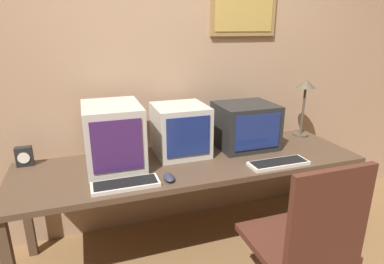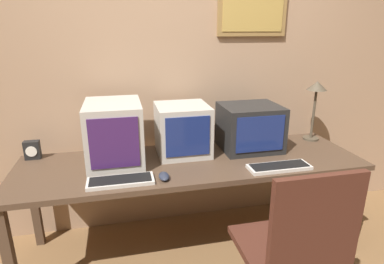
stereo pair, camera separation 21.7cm
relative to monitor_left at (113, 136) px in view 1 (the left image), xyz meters
The scene contains 11 objects.
wall_back 0.74m from the monitor_left, 36.27° to the left, with size 8.00×0.08×2.60m.
desk 0.59m from the monitor_left, 10.19° to the right, with size 2.37×0.72×0.72m.
monitor_left is the anchor object (origin of this frame).
monitor_center 0.48m from the monitor_left, ahead, with size 0.37×0.38×0.36m.
monitor_right 0.99m from the monitor_left, ahead, with size 0.43×0.38×0.34m.
keyboard_main 0.38m from the monitor_left, 86.14° to the right, with size 0.39×0.15×0.03m.
keyboard_side 1.11m from the monitor_left, 18.70° to the right, with size 0.41×0.14×0.03m.
mouse_near_keyboard 0.48m from the monitor_left, 49.97° to the right, with size 0.06×0.12×0.04m.
desk_clock 0.62m from the monitor_left, 161.60° to the left, with size 0.10×0.06×0.13m.
desk_lamp 1.58m from the monitor_left, ahead, with size 0.16×0.16×0.48m.
office_chair 1.33m from the monitor_left, 45.97° to the right, with size 0.50×0.50×1.01m.
Camera 1 is at (-0.67, -1.18, 1.60)m, focal length 30.00 mm.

